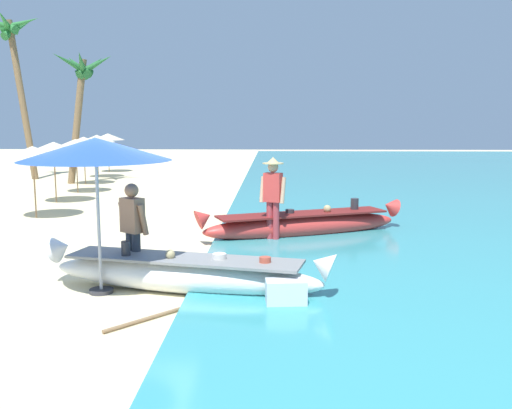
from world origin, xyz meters
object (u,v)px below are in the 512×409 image
Objects in this scene: boat_white_foreground at (184,273)px; cooler_box at (286,295)px; boat_red_midground at (303,224)px; person_vendor_hatted at (273,194)px; palm_tree_tall_inland at (12,49)px; paddle at (170,312)px; patio_umbrella_large at (96,150)px; person_tourist_customer at (133,228)px; palm_tree_leaning_seaward at (82,81)px.

cooler_box is at bearing -27.19° from boat_white_foreground.
boat_red_midground reaches higher than boat_white_foreground.
boat_white_foreground is at bearing -110.92° from person_vendor_hatted.
boat_red_midground is at bearing 79.38° from cooler_box.
boat_white_foreground is 0.65× the size of palm_tree_tall_inland.
boat_red_midground reaches higher than paddle.
boat_white_foreground is 2.25m from patio_umbrella_large.
palm_tree_tall_inland is at bearing 130.97° from person_vendor_hatted.
patio_umbrella_large is at bearing -127.98° from boat_red_midground.
boat_white_foreground is 3.42× the size of paddle.
boat_red_midground is 5.47m from paddle.
paddle is (0.84, -1.42, -0.88)m from person_tourist_customer.
palm_tree_leaning_seaward is at bearing 111.96° from paddle.
person_vendor_hatted is 1.36× the size of paddle.
patio_umbrella_large reaches higher than paddle.
person_vendor_hatted is 17.62m from palm_tree_tall_inland.
palm_tree_tall_inland is (-9.83, 16.35, 5.29)m from boat_white_foreground.
boat_white_foreground is at bearing 147.68° from cooler_box.
patio_umbrella_large is at bearing -126.98° from person_tourist_customer.
person_tourist_customer is 0.69× the size of patio_umbrella_large.
palm_tree_tall_inland is at bearing 119.46° from paddle.
boat_red_midground is at bearing -46.03° from palm_tree_tall_inland.
cooler_box is at bearing -62.98° from palm_tree_leaning_seaward.
boat_red_midground is at bearing 63.92° from boat_white_foreground.
cooler_box is at bearing -95.49° from boat_red_midground.
palm_tree_tall_inland is at bearing 117.56° from patio_umbrella_large.
cooler_box is (2.78, -0.71, -1.95)m from patio_umbrella_large.
boat_red_midground is 13.96m from palm_tree_leaning_seaward.
patio_umbrella_large is at bearing 143.30° from paddle.
cooler_box is (1.53, -0.79, -0.08)m from boat_white_foreground.
person_vendor_hatted is 0.26× the size of palm_tree_tall_inland.
person_tourist_customer is at bearing 153.60° from boat_white_foreground.
boat_red_midground is 2.57× the size of person_vendor_hatted.
boat_white_foreground reaches higher than paddle.
patio_umbrella_large is (-0.38, -0.51, 1.25)m from person_tourist_customer.
boat_red_midground is 0.89× the size of palm_tree_leaning_seaward.
patio_umbrella_large reaches higher than boat_white_foreground.
palm_tree_leaning_seaward is at bearing 109.04° from patio_umbrella_large.
palm_tree_tall_inland is (-11.83, 12.26, 5.28)m from boat_red_midground.
palm_tree_leaning_seaward reaches higher than paddle.
palm_tree_tall_inland is at bearing 118.40° from cooler_box.
patio_umbrella_large is 15.68m from palm_tree_leaning_seaward.
boat_white_foreground is 19.80m from palm_tree_tall_inland.
boat_red_midground is 17.84m from palm_tree_tall_inland.
paddle is at bearing -111.86° from boat_red_midground.
palm_tree_leaning_seaward is (-6.33, 14.63, 3.82)m from boat_white_foreground.
paddle is at bearing -91.96° from boat_white_foreground.
palm_tree_tall_inland is at bearing 119.36° from person_tourist_customer.
boat_white_foreground is 3.82m from person_vendor_hatted.
palm_tree_leaning_seaward is (-5.46, 14.20, 3.20)m from person_tourist_customer.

